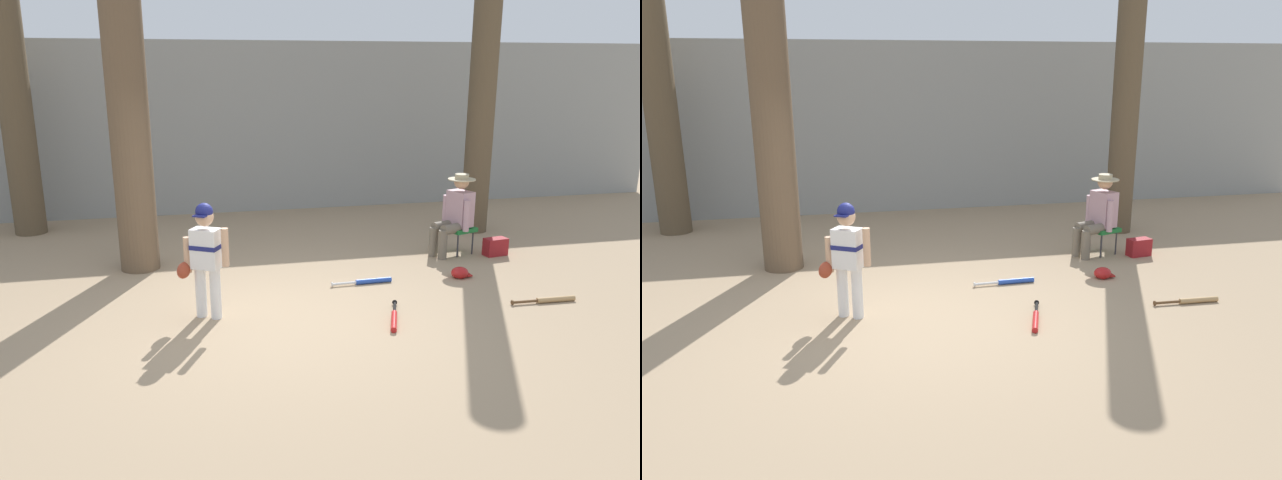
{
  "view_description": "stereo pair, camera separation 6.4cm",
  "coord_description": "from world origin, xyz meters",
  "views": [
    {
      "loc": [
        -0.94,
        -6.26,
        2.69
      ],
      "look_at": [
        0.58,
        0.51,
        0.75
      ],
      "focal_mm": 34.64,
      "sensor_mm": 36.0,
      "label": 1
    },
    {
      "loc": [
        -0.88,
        -6.28,
        2.69
      ],
      "look_at": [
        0.58,
        0.51,
        0.75
      ],
      "focal_mm": 34.64,
      "sensor_mm": 36.0,
      "label": 2
    }
  ],
  "objects": [
    {
      "name": "ground_plane",
      "position": [
        0.0,
        0.0,
        0.0
      ],
      "size": [
        60.0,
        60.0,
        0.0
      ],
      "primitive_type": "plane",
      "color": "#9E8466"
    },
    {
      "name": "concrete_back_wall",
      "position": [
        0.0,
        5.64,
        1.59
      ],
      "size": [
        18.0,
        0.36,
        3.18
      ],
      "primitive_type": "cube",
      "color": "gray",
      "rests_on": "ground"
    },
    {
      "name": "tree_near_player",
      "position": [
        -1.58,
        2.25,
        2.69
      ],
      "size": [
        0.75,
        0.75,
        6.12
      ],
      "color": "brown",
      "rests_on": "ground"
    },
    {
      "name": "tree_behind_spectator",
      "position": [
        3.87,
        3.14,
        2.29
      ],
      "size": [
        0.59,
        0.59,
        5.15
      ],
      "color": "brown",
      "rests_on": "ground"
    },
    {
      "name": "young_ballplayer",
      "position": [
        -0.76,
        0.27,
        0.74
      ],
      "size": [
        0.61,
        0.36,
        1.31
      ],
      "color": "white",
      "rests_on": "ground"
    },
    {
      "name": "folding_stool",
      "position": [
        3.03,
        1.95,
        0.36
      ],
      "size": [
        0.51,
        0.51,
        0.41
      ],
      "color": "#196B2D",
      "rests_on": "ground"
    },
    {
      "name": "seated_spectator",
      "position": [
        2.94,
        1.92,
        0.64
      ],
      "size": [
        0.68,
        0.53,
        1.2
      ],
      "color": "#6B6051",
      "rests_on": "ground"
    },
    {
      "name": "handbag_beside_stool",
      "position": [
        3.53,
        1.73,
        0.13
      ],
      "size": [
        0.36,
        0.23,
        0.26
      ],
      "primitive_type": "cube",
      "rotation": [
        0.0,
        0.0,
        0.15
      ],
      "color": "maroon",
      "rests_on": "ground"
    },
    {
      "name": "tree_far_left",
      "position": [
        -3.48,
        4.64,
        2.09
      ],
      "size": [
        0.74,
        0.74,
        4.9
      ],
      "color": "brown",
      "rests_on": "ground"
    },
    {
      "name": "bat_blue_youth",
      "position": [
        1.33,
        0.94,
        0.03
      ],
      "size": [
        0.81,
        0.09,
        0.07
      ],
      "color": "#2347AD",
      "rests_on": "ground"
    },
    {
      "name": "bat_red_barrel",
      "position": [
        1.23,
        -0.31,
        0.03
      ],
      "size": [
        0.34,
        0.79,
        0.07
      ],
      "color": "red",
      "rests_on": "ground"
    },
    {
      "name": "bat_wood_tan",
      "position": [
        3.25,
        -0.17,
        0.03
      ],
      "size": [
        0.81,
        0.09,
        0.07
      ],
      "color": "tan",
      "rests_on": "ground"
    },
    {
      "name": "batting_helmet_red",
      "position": [
        2.58,
        0.9,
        0.07
      ],
      "size": [
        0.27,
        0.21,
        0.16
      ],
      "color": "#A81919",
      "rests_on": "ground"
    }
  ]
}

